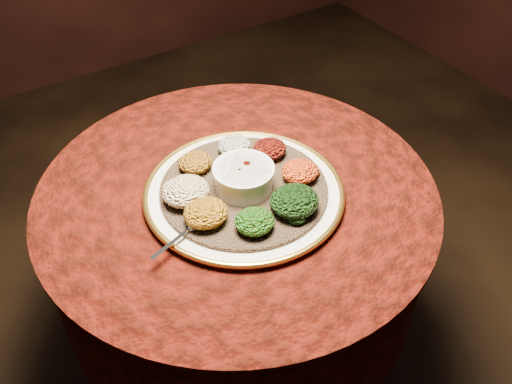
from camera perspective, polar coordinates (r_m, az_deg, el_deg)
table at (r=1.48m, az=-1.80°, el=-4.94°), size 0.96×0.96×0.73m
platter at (r=1.33m, az=-1.22°, el=-0.05°), size 0.53×0.53×0.02m
injera at (r=1.32m, az=-1.23°, el=0.30°), size 0.47×0.47×0.01m
stew_bowl at (r=1.30m, az=-1.25°, el=1.59°), size 0.14×0.14×0.06m
spoon at (r=1.23m, az=-6.55°, el=-3.58°), size 0.14×0.06×0.01m
portion_ayib at (r=1.41m, az=-2.18°, el=4.64°), size 0.08×0.08×0.04m
portion_kitfo at (r=1.40m, az=1.36°, el=4.34°), size 0.08×0.08×0.04m
portion_tikil at (r=1.34m, az=4.41°, el=2.07°), size 0.09×0.08×0.04m
portion_gomen at (r=1.25m, az=3.86°, el=-0.90°), size 0.11×0.10×0.05m
portion_mixveg at (r=1.21m, az=-0.14°, el=-2.96°), size 0.09×0.08×0.04m
portion_kik at (r=1.23m, az=-5.03°, el=-2.09°), size 0.10×0.09×0.05m
portion_timatim at (r=1.28m, az=-7.03°, el=0.09°), size 0.11×0.10×0.05m
portion_shiro at (r=1.37m, az=-6.09°, el=2.96°), size 0.08×0.08×0.04m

